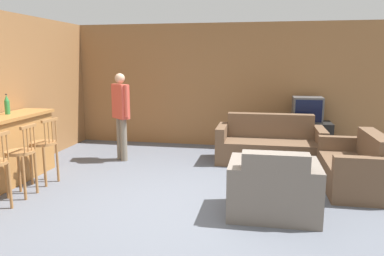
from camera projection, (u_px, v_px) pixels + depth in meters
The scene contains 14 objects.
ground_plane at pixel (190, 206), 4.78m from camera, with size 24.00×24.00×0.00m, color #565B66.
wall_back at pixel (221, 86), 7.98m from camera, with size 9.40×0.08×2.60m.
wall_left at pixel (19, 92), 6.36m from camera, with size 0.08×8.56×2.60m.
bar_chair_mid at pixel (21, 158), 5.04m from camera, with size 0.38×0.38×0.99m.
bar_chair_far at pixel (44, 148), 5.57m from camera, with size 0.44×0.44×0.99m.
couch_far at pixel (270, 146), 6.80m from camera, with size 1.89×0.85×0.85m.
armchair_near at pixel (273, 191), 4.44m from camera, with size 1.06×0.81×0.83m.
loveseat_right at pixel (356, 169), 5.37m from camera, with size 0.78×1.46×0.82m.
coffee_table at pixel (276, 163), 5.58m from camera, with size 0.54×0.86×0.40m.
tv_unit at pixel (306, 138), 7.43m from camera, with size 0.96×0.55×0.63m.
tv at pixel (307, 110), 7.33m from camera, with size 0.56×0.47×0.50m.
bottle at pixel (7, 105), 5.68m from camera, with size 0.08×0.08×0.31m.
book_on_table at pixel (272, 157), 5.61m from camera, with size 0.22×0.19×0.02m.
person_by_window at pixel (121, 111), 6.82m from camera, with size 0.41×0.38×1.60m.
Camera 1 is at (0.86, -4.44, 1.84)m, focal length 35.00 mm.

